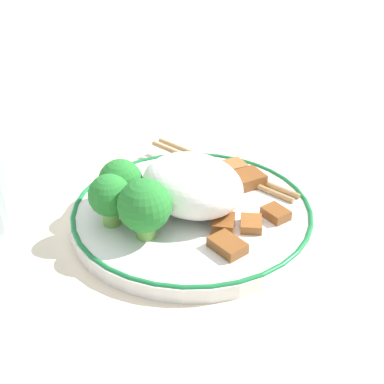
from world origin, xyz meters
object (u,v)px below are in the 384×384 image
broccoli_back_left (121,182)px  broccoli_back_right (145,206)px  broccoli_back_center (110,197)px  chopsticks (220,168)px  plate (192,213)px

broccoli_back_left → broccoli_back_right: bearing=154.5°
broccoli_back_center → chopsticks: (-0.02, -0.15, -0.03)m
broccoli_back_left → chopsticks: broccoli_back_left is taller
plate → chopsticks: size_ratio=1.21×
plate → broccoli_back_center: size_ratio=4.65×
broccoli_back_right → chopsticks: broccoli_back_right is taller
broccoli_back_left → chopsticks: 0.13m
broccoli_back_left → plate: bearing=-149.8°
broccoli_back_right → broccoli_back_center: bearing=6.6°
plate → broccoli_back_center: (0.05, 0.07, 0.04)m
broccoli_back_left → chopsticks: (-0.04, -0.12, -0.02)m
plate → broccoli_back_center: bearing=55.9°
broccoli_back_right → broccoli_back_left: bearing=-25.5°
plate → broccoli_back_center: broccoli_back_center is taller
broccoli_back_left → chopsticks: size_ratio=0.24×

